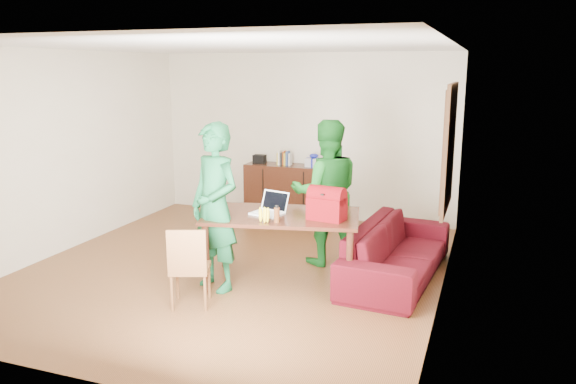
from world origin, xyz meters
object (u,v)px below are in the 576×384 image
at_px(table, 282,223).
at_px(red_bag, 327,207).
at_px(chair, 190,282).
at_px(laptop, 267,211).
at_px(person_near, 215,207).
at_px(person_far, 326,193).
at_px(sofa, 397,251).
at_px(bottle, 277,214).

height_order(table, red_bag, red_bag).
xyz_separation_m(chair, laptop, (0.51, 0.89, 0.61)).
distance_m(chair, person_near, 0.88).
relative_size(person_near, person_far, 1.03).
relative_size(red_bag, sofa, 0.18).
bearing_deg(bottle, chair, -139.99).
bearing_deg(table, laptop, -167.79).
height_order(chair, person_far, person_far).
bearing_deg(red_bag, sofa, 52.98).
relative_size(table, person_near, 1.01).
relative_size(person_far, sofa, 0.83).
distance_m(table, chair, 1.26).
relative_size(bottle, red_bag, 0.46).
height_order(person_near, sofa, person_near).
xyz_separation_m(person_far, sofa, (0.95, -0.21, -0.60)).
distance_m(laptop, bottle, 0.35).
relative_size(laptop, bottle, 2.17).
bearing_deg(red_bag, person_near, -153.86).
relative_size(table, chair, 2.19).
distance_m(red_bag, sofa, 1.15).
bearing_deg(chair, person_far, 41.07).
distance_m(person_near, sofa, 2.22).
xyz_separation_m(person_far, laptop, (-0.45, -0.89, -0.06)).
xyz_separation_m(laptop, bottle, (0.22, -0.27, 0.05)).
height_order(table, laptop, laptop).
bearing_deg(sofa, table, 121.60).
xyz_separation_m(table, sofa, (1.23, 0.62, -0.39)).
xyz_separation_m(person_near, laptop, (0.48, 0.34, -0.08)).
bearing_deg(person_near, sofa, 52.75).
xyz_separation_m(table, laptop, (-0.16, -0.07, 0.15)).
distance_m(laptop, sofa, 1.64).
bearing_deg(person_near, chair, -69.62).
bearing_deg(red_bag, laptop, -169.29).
xyz_separation_m(red_bag, sofa, (0.69, 0.67, -0.64)).
bearing_deg(sofa, laptop, 121.31).
height_order(bottle, red_bag, red_bag).
bearing_deg(table, person_near, -158.78).
relative_size(person_near, bottle, 10.14).
distance_m(table, person_near, 0.80).
height_order(chair, person_near, person_near).
relative_size(chair, bottle, 4.69).
bearing_deg(chair, bottle, 19.39).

